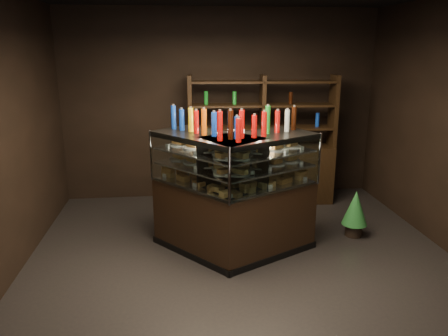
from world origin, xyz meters
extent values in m
plane|color=black|center=(0.00, 0.00, 0.00)|extent=(5.00, 5.00, 0.00)
cube|color=black|center=(0.00, 2.50, 1.50)|extent=(5.00, 0.02, 3.00)
cube|color=black|center=(0.00, -2.50, 1.50)|extent=(5.00, 0.02, 3.00)
cube|color=black|center=(0.21, 0.30, 0.42)|extent=(1.44, 1.18, 0.84)
cube|color=black|center=(0.21, 0.30, 0.04)|extent=(1.49, 1.21, 0.08)
cube|color=black|center=(0.21, 0.30, 1.41)|extent=(1.44, 1.18, 0.06)
cube|color=silver|center=(0.21, 0.30, 0.85)|extent=(1.37, 1.11, 0.02)
cube|color=silver|center=(0.21, 0.30, 1.05)|extent=(1.37, 1.11, 0.02)
cube|color=silver|center=(0.21, 0.30, 1.23)|extent=(1.37, 1.11, 0.02)
cube|color=white|center=(0.37, 0.00, 1.14)|extent=(1.14, 0.62, 0.60)
cylinder|color=silver|center=(0.93, 0.32, 1.14)|extent=(0.03, 0.03, 0.62)
cylinder|color=silver|center=(-0.21, -0.29, 1.14)|extent=(0.03, 0.03, 0.62)
cube|color=black|center=(-0.38, 0.41, 0.42)|extent=(1.33, 1.40, 0.84)
cube|color=black|center=(-0.38, 0.41, 0.04)|extent=(1.37, 1.44, 0.08)
cube|color=black|center=(-0.38, 0.41, 1.41)|extent=(1.33, 1.40, 0.06)
cube|color=silver|center=(-0.38, 0.41, 0.85)|extent=(1.25, 1.33, 0.02)
cube|color=silver|center=(-0.38, 0.41, 1.05)|extent=(1.25, 1.33, 0.02)
cube|color=silver|center=(-0.38, 0.41, 1.23)|extent=(1.25, 1.33, 0.02)
cube|color=white|center=(-0.63, 0.20, 1.14)|extent=(0.84, 0.99, 0.60)
cylinder|color=silver|center=(-0.21, -0.29, 1.14)|extent=(0.03, 0.03, 0.62)
cylinder|color=silver|center=(-1.04, 0.69, 1.14)|extent=(0.03, 0.03, 0.62)
cube|color=gold|center=(-0.25, 0.01, 0.89)|extent=(0.20, 0.16, 0.06)
cube|color=gold|center=(-0.01, 0.14, 0.89)|extent=(0.20, 0.16, 0.06)
cube|color=gold|center=(0.23, 0.27, 0.89)|extent=(0.20, 0.16, 0.06)
cube|color=gold|center=(0.47, 0.40, 0.89)|extent=(0.20, 0.16, 0.06)
cube|color=gold|center=(0.71, 0.53, 0.89)|extent=(0.20, 0.16, 0.06)
cylinder|color=white|center=(-0.22, 0.07, 1.07)|extent=(0.24, 0.24, 0.02)
cube|color=gold|center=(-0.22, 0.07, 1.11)|extent=(0.19, 0.15, 0.05)
cylinder|color=white|center=(0.00, 0.18, 1.07)|extent=(0.24, 0.24, 0.02)
cube|color=gold|center=(0.00, 0.18, 1.11)|extent=(0.19, 0.15, 0.05)
cylinder|color=white|center=(0.21, 0.30, 1.07)|extent=(0.24, 0.24, 0.02)
cube|color=gold|center=(0.21, 0.30, 1.11)|extent=(0.19, 0.15, 0.05)
cylinder|color=white|center=(0.43, 0.41, 1.07)|extent=(0.24, 0.24, 0.02)
cube|color=gold|center=(0.43, 0.41, 1.11)|extent=(0.19, 0.15, 0.05)
cylinder|color=white|center=(0.64, 0.53, 1.07)|extent=(0.24, 0.24, 0.02)
cube|color=gold|center=(0.64, 0.53, 1.11)|extent=(0.19, 0.15, 0.05)
cylinder|color=white|center=(-0.22, 0.07, 1.25)|extent=(0.24, 0.24, 0.02)
cube|color=gold|center=(-0.22, 0.07, 1.28)|extent=(0.19, 0.15, 0.05)
cylinder|color=white|center=(0.00, 0.18, 1.25)|extent=(0.24, 0.24, 0.02)
cube|color=gold|center=(0.00, 0.18, 1.28)|extent=(0.19, 0.15, 0.05)
cylinder|color=white|center=(0.21, 0.30, 1.25)|extent=(0.24, 0.24, 0.02)
cube|color=gold|center=(0.21, 0.30, 1.28)|extent=(0.19, 0.15, 0.05)
cylinder|color=white|center=(0.43, 0.41, 1.25)|extent=(0.24, 0.24, 0.02)
cube|color=gold|center=(0.43, 0.41, 1.28)|extent=(0.19, 0.15, 0.05)
cylinder|color=white|center=(0.64, 0.53, 1.25)|extent=(0.24, 0.24, 0.02)
cube|color=gold|center=(0.64, 0.53, 1.28)|extent=(0.19, 0.15, 0.05)
cube|color=gold|center=(-0.75, 0.80, 0.89)|extent=(0.19, 0.20, 0.06)
cube|color=gold|center=(-0.58, 0.60, 0.89)|extent=(0.19, 0.20, 0.06)
cube|color=gold|center=(-0.40, 0.39, 0.89)|extent=(0.19, 0.20, 0.06)
cube|color=gold|center=(-0.23, 0.18, 0.89)|extent=(0.19, 0.20, 0.06)
cube|color=gold|center=(-0.05, -0.02, 0.89)|extent=(0.19, 0.20, 0.06)
cylinder|color=white|center=(-0.69, 0.78, 1.07)|extent=(0.24, 0.24, 0.02)
cube|color=gold|center=(-0.69, 0.78, 1.11)|extent=(0.17, 0.18, 0.05)
cylinder|color=white|center=(-0.54, 0.60, 1.07)|extent=(0.24, 0.24, 0.02)
cube|color=gold|center=(-0.54, 0.60, 1.11)|extent=(0.17, 0.18, 0.05)
cylinder|color=white|center=(-0.38, 0.41, 1.07)|extent=(0.24, 0.24, 0.02)
cube|color=gold|center=(-0.38, 0.41, 1.11)|extent=(0.17, 0.18, 0.05)
cylinder|color=white|center=(-0.22, 0.22, 1.07)|extent=(0.24, 0.24, 0.02)
cube|color=gold|center=(-0.22, 0.22, 1.11)|extent=(0.17, 0.18, 0.05)
cylinder|color=white|center=(-0.06, 0.04, 1.07)|extent=(0.24, 0.24, 0.02)
cube|color=gold|center=(-0.06, 0.04, 1.11)|extent=(0.17, 0.18, 0.05)
cylinder|color=white|center=(-0.69, 0.78, 1.25)|extent=(0.24, 0.24, 0.02)
cube|color=gold|center=(-0.69, 0.78, 1.28)|extent=(0.17, 0.18, 0.05)
cylinder|color=white|center=(-0.54, 0.60, 1.25)|extent=(0.24, 0.24, 0.02)
cube|color=gold|center=(-0.54, 0.60, 1.28)|extent=(0.17, 0.18, 0.05)
cylinder|color=white|center=(-0.38, 0.41, 1.25)|extent=(0.24, 0.24, 0.02)
cube|color=gold|center=(-0.38, 0.41, 1.28)|extent=(0.17, 0.18, 0.05)
cylinder|color=white|center=(-0.22, 0.22, 1.25)|extent=(0.24, 0.24, 0.02)
cube|color=gold|center=(-0.22, 0.22, 1.28)|extent=(0.17, 0.18, 0.05)
cylinder|color=white|center=(-0.06, 0.04, 1.25)|extent=(0.24, 0.24, 0.02)
cube|color=gold|center=(-0.06, 0.04, 1.28)|extent=(0.17, 0.18, 0.05)
cylinder|color=#0F38B2|center=(-0.27, 0.04, 1.58)|extent=(0.06, 0.06, 0.28)
cylinder|color=silver|center=(-0.27, 0.04, 1.73)|extent=(0.03, 0.03, 0.02)
cylinder|color=#147223|center=(-0.15, 0.11, 1.58)|extent=(0.06, 0.06, 0.28)
cylinder|color=silver|center=(-0.15, 0.11, 1.73)|extent=(0.03, 0.03, 0.02)
cylinder|color=silver|center=(-0.03, 0.17, 1.58)|extent=(0.06, 0.06, 0.28)
cylinder|color=silver|center=(-0.03, 0.17, 1.73)|extent=(0.03, 0.03, 0.02)
cylinder|color=black|center=(0.09, 0.23, 1.58)|extent=(0.06, 0.06, 0.28)
cylinder|color=silver|center=(0.09, 0.23, 1.73)|extent=(0.03, 0.03, 0.02)
cylinder|color=yellow|center=(0.21, 0.30, 1.58)|extent=(0.06, 0.06, 0.28)
cylinder|color=silver|center=(0.21, 0.30, 1.73)|extent=(0.03, 0.03, 0.02)
cylinder|color=#B20C0A|center=(0.33, 0.36, 1.58)|extent=(0.06, 0.06, 0.28)
cylinder|color=silver|center=(0.33, 0.36, 1.73)|extent=(0.03, 0.03, 0.02)
cylinder|color=#D8590A|center=(0.45, 0.43, 1.58)|extent=(0.06, 0.06, 0.28)
cylinder|color=silver|center=(0.45, 0.43, 1.73)|extent=(0.03, 0.03, 0.02)
cylinder|color=#0F38B2|center=(0.57, 0.49, 1.58)|extent=(0.06, 0.06, 0.28)
cylinder|color=silver|center=(0.57, 0.49, 1.73)|extent=(0.03, 0.03, 0.02)
cylinder|color=#147223|center=(0.69, 0.55, 1.58)|extent=(0.06, 0.06, 0.28)
cylinder|color=silver|center=(0.69, 0.55, 1.73)|extent=(0.03, 0.03, 0.02)
cylinder|color=#0F38B2|center=(-0.73, 0.82, 1.58)|extent=(0.06, 0.06, 0.28)
cylinder|color=silver|center=(-0.73, 0.82, 1.73)|extent=(0.03, 0.03, 0.02)
cylinder|color=#147223|center=(-0.64, 0.72, 1.58)|extent=(0.06, 0.06, 0.28)
cylinder|color=silver|center=(-0.64, 0.72, 1.73)|extent=(0.03, 0.03, 0.02)
cylinder|color=silver|center=(-0.55, 0.62, 1.58)|extent=(0.06, 0.06, 0.28)
cylinder|color=silver|center=(-0.55, 0.62, 1.73)|extent=(0.03, 0.03, 0.02)
cylinder|color=black|center=(-0.46, 0.51, 1.58)|extent=(0.06, 0.06, 0.28)
cylinder|color=silver|center=(-0.46, 0.51, 1.73)|extent=(0.03, 0.03, 0.02)
cylinder|color=yellow|center=(-0.38, 0.41, 1.58)|extent=(0.06, 0.06, 0.28)
cylinder|color=silver|center=(-0.38, 0.41, 1.73)|extent=(0.03, 0.03, 0.02)
cylinder|color=#B20C0A|center=(-0.29, 0.31, 1.58)|extent=(0.06, 0.06, 0.28)
cylinder|color=silver|center=(-0.29, 0.31, 1.73)|extent=(0.03, 0.03, 0.02)
cylinder|color=#D8590A|center=(-0.20, 0.20, 1.58)|extent=(0.06, 0.06, 0.28)
cylinder|color=silver|center=(-0.20, 0.20, 1.73)|extent=(0.03, 0.03, 0.02)
cylinder|color=#0F38B2|center=(-0.11, 0.10, 1.58)|extent=(0.06, 0.06, 0.28)
cylinder|color=silver|center=(-0.11, 0.10, 1.73)|extent=(0.03, 0.03, 0.02)
cylinder|color=#147223|center=(-0.03, 0.00, 1.58)|extent=(0.06, 0.06, 0.28)
cylinder|color=silver|center=(-0.03, 0.00, 1.73)|extent=(0.03, 0.03, 0.02)
cylinder|color=black|center=(1.56, 0.61, 0.08)|extent=(0.22, 0.22, 0.16)
cone|color=#1C622C|center=(1.56, 0.61, 0.39)|extent=(0.33, 0.33, 0.46)
cone|color=#1C622C|center=(1.56, 0.61, 0.54)|extent=(0.26, 0.26, 0.32)
cube|color=black|center=(0.59, 2.05, 0.45)|extent=(2.28, 0.57, 0.90)
cube|color=black|center=(-0.50, 2.12, 1.45)|extent=(0.08, 0.38, 1.10)
cube|color=black|center=(0.59, 2.05, 1.45)|extent=(0.08, 0.38, 1.10)
cube|color=black|center=(1.68, 1.98, 1.45)|extent=(0.08, 0.38, 1.10)
cube|color=black|center=(0.59, 2.05, 1.20)|extent=(2.23, 0.52, 0.03)
cube|color=black|center=(0.59, 2.05, 1.55)|extent=(2.23, 0.52, 0.03)
cube|color=black|center=(0.59, 2.05, 1.90)|extent=(2.23, 0.52, 0.03)
cylinder|color=#0F38B2|center=(-0.26, 2.11, 1.32)|extent=(0.06, 0.06, 0.22)
cylinder|color=#147223|center=(0.16, 2.08, 1.32)|extent=(0.06, 0.06, 0.22)
cylinder|color=silver|center=(0.59, 2.05, 1.32)|extent=(0.06, 0.06, 0.22)
cylinder|color=black|center=(1.02, 2.02, 1.32)|extent=(0.06, 0.06, 0.22)
cylinder|color=yellow|center=(1.44, 1.99, 1.32)|extent=(0.06, 0.06, 0.22)
camera|label=1|loc=(-0.73, -4.48, 2.41)|focal=35.00mm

